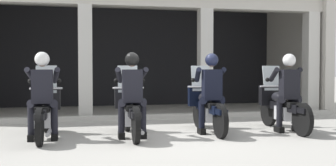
{
  "coord_description": "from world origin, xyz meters",
  "views": [
    {
      "loc": [
        -1.65,
        -7.18,
        1.3
      ],
      "look_at": [
        0.0,
        0.57,
        0.99
      ],
      "focal_mm": 42.14,
      "sensor_mm": 36.0,
      "label": 1
    }
  ],
  "objects_px": {
    "police_officer_far_left": "(43,88)",
    "police_officer_center_right": "(211,86)",
    "police_officer_center_left": "(132,88)",
    "motorcycle_center_right": "(207,107)",
    "motorcycle_far_left": "(44,111)",
    "motorcycle_center_left": "(130,110)",
    "motorcycle_far_right": "(281,106)",
    "police_officer_far_right": "(288,86)"
  },
  "relations": [
    {
      "from": "police_officer_far_left",
      "to": "motorcycle_center_left",
      "type": "bearing_deg",
      "value": 22.41
    },
    {
      "from": "police_officer_center_right",
      "to": "motorcycle_far_right",
      "type": "height_order",
      "value": "police_officer_center_right"
    },
    {
      "from": "motorcycle_far_left",
      "to": "police_officer_far_right",
      "type": "xyz_separation_m",
      "value": [
        4.76,
        -0.35,
        0.44
      ]
    },
    {
      "from": "motorcycle_center_right",
      "to": "police_officer_center_right",
      "type": "xyz_separation_m",
      "value": [
        -0.0,
        -0.28,
        0.44
      ]
    },
    {
      "from": "police_officer_far_left",
      "to": "police_officer_center_right",
      "type": "distance_m",
      "value": 3.17
    },
    {
      "from": "police_officer_center_right",
      "to": "police_officer_far_left",
      "type": "bearing_deg",
      "value": -163.72
    },
    {
      "from": "motorcycle_center_left",
      "to": "police_officer_center_right",
      "type": "xyz_separation_m",
      "value": [
        1.59,
        -0.1,
        0.44
      ]
    },
    {
      "from": "police_officer_far_right",
      "to": "police_officer_center_right",
      "type": "bearing_deg",
      "value": -163.46
    },
    {
      "from": "motorcycle_center_right",
      "to": "police_officer_center_left",
      "type": "bearing_deg",
      "value": -148.61
    },
    {
      "from": "motorcycle_center_left",
      "to": "police_officer_center_left",
      "type": "xyz_separation_m",
      "value": [
        -0.0,
        -0.28,
        0.44
      ]
    },
    {
      "from": "motorcycle_center_left",
      "to": "motorcycle_far_left",
      "type": "bearing_deg",
      "value": -164.9
    },
    {
      "from": "police_officer_far_left",
      "to": "police_officer_center_right",
      "type": "bearing_deg",
      "value": 17.54
    },
    {
      "from": "motorcycle_far_left",
      "to": "police_officer_far_right",
      "type": "relative_size",
      "value": 1.29
    },
    {
      "from": "motorcycle_far_left",
      "to": "police_officer_center_right",
      "type": "xyz_separation_m",
      "value": [
        3.17,
        -0.22,
        0.44
      ]
    },
    {
      "from": "police_officer_center_left",
      "to": "motorcycle_center_right",
      "type": "bearing_deg",
      "value": 35.54
    },
    {
      "from": "motorcycle_far_left",
      "to": "police_officer_center_left",
      "type": "bearing_deg",
      "value": 2.25
    },
    {
      "from": "motorcycle_center_left",
      "to": "police_officer_center_left",
      "type": "relative_size",
      "value": 1.29
    },
    {
      "from": "police_officer_center_right",
      "to": "motorcycle_far_right",
      "type": "bearing_deg",
      "value": 20.57
    },
    {
      "from": "police_officer_far_left",
      "to": "motorcycle_center_right",
      "type": "relative_size",
      "value": 0.78
    },
    {
      "from": "motorcycle_center_left",
      "to": "motorcycle_far_right",
      "type": "bearing_deg",
      "value": 20.14
    },
    {
      "from": "police_officer_far_left",
      "to": "motorcycle_center_right",
      "type": "bearing_deg",
      "value": 22.63
    },
    {
      "from": "motorcycle_far_left",
      "to": "police_officer_far_right",
      "type": "height_order",
      "value": "police_officer_far_right"
    },
    {
      "from": "police_officer_far_left",
      "to": "motorcycle_far_right",
      "type": "bearing_deg",
      "value": 18.97
    },
    {
      "from": "motorcycle_center_left",
      "to": "police_officer_far_right",
      "type": "xyz_separation_m",
      "value": [
        3.17,
        -0.23,
        0.44
      ]
    },
    {
      "from": "police_officer_far_right",
      "to": "motorcycle_far_left",
      "type": "bearing_deg",
      "value": -162.93
    },
    {
      "from": "police_officer_center_right",
      "to": "motorcycle_far_right",
      "type": "distance_m",
      "value": 1.65
    },
    {
      "from": "police_officer_center_right",
      "to": "police_officer_far_right",
      "type": "xyz_separation_m",
      "value": [
        1.59,
        -0.13,
        0.0
      ]
    },
    {
      "from": "motorcycle_far_left",
      "to": "police_officer_far_left",
      "type": "relative_size",
      "value": 1.29
    },
    {
      "from": "motorcycle_far_left",
      "to": "motorcycle_center_right",
      "type": "height_order",
      "value": "same"
    },
    {
      "from": "motorcycle_center_left",
      "to": "police_officer_center_left",
      "type": "distance_m",
      "value": 0.52
    },
    {
      "from": "motorcycle_center_left",
      "to": "motorcycle_center_right",
      "type": "height_order",
      "value": "same"
    },
    {
      "from": "motorcycle_center_left",
      "to": "motorcycle_center_right",
      "type": "relative_size",
      "value": 1.0
    },
    {
      "from": "motorcycle_far_left",
      "to": "police_officer_far_left",
      "type": "bearing_deg",
      "value": -73.91
    },
    {
      "from": "police_officer_center_right",
      "to": "police_officer_center_left",
      "type": "bearing_deg",
      "value": -158.41
    },
    {
      "from": "police_officer_far_left",
      "to": "police_officer_center_right",
      "type": "height_order",
      "value": "same"
    },
    {
      "from": "police_officer_far_left",
      "to": "police_officer_far_right",
      "type": "distance_m",
      "value": 4.76
    },
    {
      "from": "police_officer_center_left",
      "to": "motorcycle_far_right",
      "type": "distance_m",
      "value": 3.22
    },
    {
      "from": "motorcycle_center_left",
      "to": "police_officer_center_left",
      "type": "height_order",
      "value": "police_officer_center_left"
    },
    {
      "from": "police_officer_far_left",
      "to": "police_officer_center_left",
      "type": "bearing_deg",
      "value": 12.21
    },
    {
      "from": "police_officer_far_left",
      "to": "motorcycle_center_left",
      "type": "height_order",
      "value": "police_officer_far_left"
    },
    {
      "from": "police_officer_far_left",
      "to": "police_officer_center_left",
      "type": "height_order",
      "value": "same"
    },
    {
      "from": "motorcycle_far_left",
      "to": "motorcycle_center_left",
      "type": "distance_m",
      "value": 1.59
    }
  ]
}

